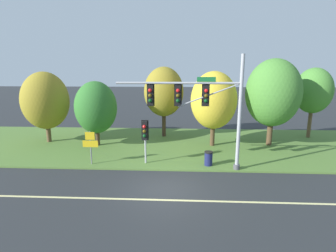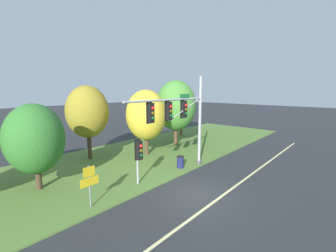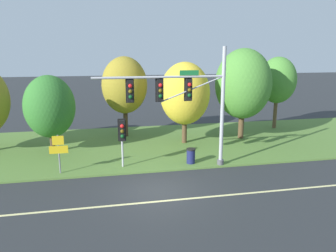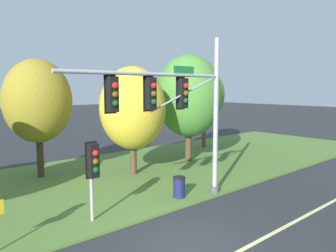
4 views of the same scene
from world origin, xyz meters
TOP-DOWN VIEW (x-y plane):
  - ground_plane at (0.00, 0.00)m, footprint 160.00×160.00m
  - lane_stripe at (0.00, -1.20)m, footprint 36.00×0.16m
  - grass_verge at (0.00, 8.25)m, footprint 48.00×11.50m
  - traffic_signal_mast at (2.05, 2.81)m, footprint 7.64×0.49m
  - pedestrian_signal_near_kerb at (-1.47, 3.45)m, footprint 0.46×0.55m
  - route_sign_post at (-5.02, 3.22)m, footprint 1.01×0.08m
  - tree_left_of_mast at (-5.97, 7.58)m, footprint 3.35×3.35m
  - tree_behind_signpost at (-0.73, 10.84)m, footprint 3.57×3.57m
  - tree_mid_verge at (3.44, 8.01)m, footprint 3.66×3.66m
  - tree_tall_centre at (8.15, 8.39)m, footprint 4.29×4.29m
  - tree_right_far at (12.58, 11.10)m, footprint 3.22×3.22m
  - trash_bin at (2.67, 3.40)m, footprint 0.56×0.56m

SIDE VIEW (x-z plane):
  - ground_plane at x=0.00m, z-range 0.00..0.00m
  - lane_stripe at x=0.00m, z-range 0.00..0.01m
  - grass_verge at x=0.00m, z-range 0.00..0.10m
  - trash_bin at x=2.67m, z-range 0.11..1.04m
  - route_sign_post at x=-5.02m, z-range 0.41..2.64m
  - pedestrian_signal_near_kerb at x=-1.47m, z-range 0.74..3.68m
  - tree_left_of_mast at x=-5.97m, z-range 0.61..5.84m
  - tree_mid_verge at x=3.44m, z-range 0.80..6.81m
  - tree_behind_signpost at x=-0.73m, z-range 1.03..7.39m
  - traffic_signal_mast at x=2.05m, z-range 0.77..7.79m
  - tree_right_far at x=12.58m, z-range 1.21..7.49m
  - tree_tall_centre at x=8.15m, z-range 0.89..7.87m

